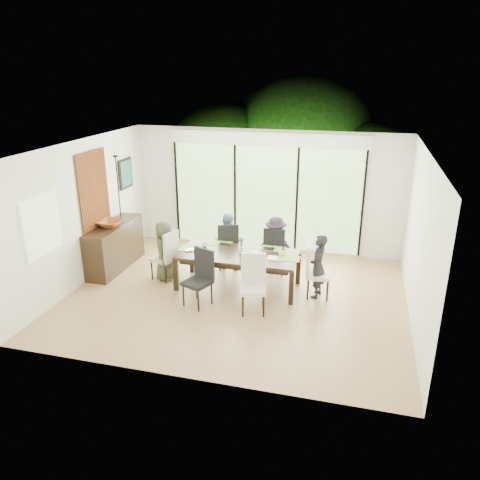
% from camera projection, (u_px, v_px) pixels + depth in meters
% --- Properties ---
extents(floor, '(6.00, 5.00, 0.01)m').
position_uv_depth(floor, '(237.00, 296.00, 8.55)').
color(floor, '#905E39').
rests_on(floor, ground).
extents(ceiling, '(6.00, 5.00, 0.01)m').
position_uv_depth(ceiling, '(236.00, 147.00, 7.61)').
color(ceiling, white).
rests_on(ceiling, wall_back).
extents(wall_back, '(6.00, 0.02, 2.70)m').
position_uv_depth(wall_back, '(266.00, 191.00, 10.36)').
color(wall_back, silver).
rests_on(wall_back, floor).
extents(wall_front, '(6.00, 0.02, 2.70)m').
position_uv_depth(wall_front, '(183.00, 288.00, 5.81)').
color(wall_front, silver).
rests_on(wall_front, floor).
extents(wall_left, '(0.02, 5.00, 2.70)m').
position_uv_depth(wall_left, '(82.00, 213.00, 8.81)').
color(wall_left, white).
rests_on(wall_left, floor).
extents(wall_right, '(0.02, 5.00, 2.70)m').
position_uv_depth(wall_right, '(420.00, 241.00, 7.36)').
color(wall_right, white).
rests_on(wall_right, floor).
extents(glass_doors, '(4.20, 0.02, 2.30)m').
position_uv_depth(glass_doors, '(266.00, 198.00, 10.37)').
color(glass_doors, '#598C3F').
rests_on(glass_doors, wall_back).
extents(blinds_header, '(4.40, 0.06, 0.28)m').
position_uv_depth(blinds_header, '(267.00, 139.00, 9.91)').
color(blinds_header, white).
rests_on(blinds_header, wall_back).
extents(mullion_a, '(0.05, 0.04, 2.30)m').
position_uv_depth(mullion_a, '(177.00, 192.00, 10.87)').
color(mullion_a, black).
rests_on(mullion_a, wall_back).
extents(mullion_b, '(0.05, 0.04, 2.30)m').
position_uv_depth(mullion_b, '(235.00, 196.00, 10.53)').
color(mullion_b, black).
rests_on(mullion_b, wall_back).
extents(mullion_c, '(0.05, 0.04, 2.30)m').
position_uv_depth(mullion_c, '(297.00, 200.00, 10.20)').
color(mullion_c, black).
rests_on(mullion_c, wall_back).
extents(mullion_d, '(0.05, 0.04, 2.30)m').
position_uv_depth(mullion_d, '(363.00, 205.00, 9.86)').
color(mullion_d, black).
rests_on(mullion_d, wall_back).
extents(side_window, '(0.02, 0.90, 1.00)m').
position_uv_depth(side_window, '(42.00, 225.00, 7.66)').
color(side_window, '#8CAD7F').
rests_on(side_window, wall_left).
extents(deck, '(6.00, 1.80, 0.10)m').
position_uv_depth(deck, '(272.00, 237.00, 11.65)').
color(deck, brown).
rests_on(deck, ground).
extents(rail_top, '(6.00, 0.08, 0.06)m').
position_uv_depth(rail_top, '(279.00, 205.00, 12.17)').
color(rail_top, brown).
rests_on(rail_top, deck).
extents(foliage_left, '(3.20, 3.20, 3.20)m').
position_uv_depth(foliage_left, '(223.00, 161.00, 13.20)').
color(foliage_left, '#14380F').
rests_on(foliage_left, ground).
extents(foliage_mid, '(4.00, 4.00, 4.00)m').
position_uv_depth(foliage_mid, '(304.00, 148.00, 13.09)').
color(foliage_mid, '#14380F').
rests_on(foliage_mid, ground).
extents(foliage_right, '(2.80, 2.80, 2.80)m').
position_uv_depth(foliage_right, '(369.00, 177.00, 12.12)').
color(foliage_right, '#14380F').
rests_on(foliage_right, ground).
extents(foliage_far, '(3.60, 3.60, 3.60)m').
position_uv_depth(foliage_far, '(274.00, 149.00, 14.03)').
color(foliage_far, '#14380F').
rests_on(foliage_far, ground).
extents(table_top, '(2.20, 1.01, 0.05)m').
position_uv_depth(table_top, '(238.00, 255.00, 8.68)').
color(table_top, black).
rests_on(table_top, floor).
extents(table_apron, '(2.01, 0.82, 0.09)m').
position_uv_depth(table_apron, '(238.00, 259.00, 8.70)').
color(table_apron, black).
rests_on(table_apron, floor).
extents(table_leg_fl, '(0.08, 0.08, 0.63)m').
position_uv_depth(table_leg_fl, '(176.00, 275.00, 8.66)').
color(table_leg_fl, black).
rests_on(table_leg_fl, floor).
extents(table_leg_fr, '(0.08, 0.08, 0.63)m').
position_uv_depth(table_leg_fr, '(291.00, 288.00, 8.15)').
color(table_leg_fr, black).
rests_on(table_leg_fr, floor).
extents(table_leg_bl, '(0.08, 0.08, 0.63)m').
position_uv_depth(table_leg_bl, '(192.00, 258.00, 9.44)').
color(table_leg_bl, black).
rests_on(table_leg_bl, floor).
extents(table_leg_br, '(0.08, 0.08, 0.63)m').
position_uv_depth(table_leg_br, '(298.00, 269.00, 8.92)').
color(table_leg_br, black).
rests_on(table_leg_br, floor).
extents(chair_left_end, '(0.52, 0.52, 1.01)m').
position_uv_depth(chair_left_end, '(164.00, 255.00, 9.09)').
color(chair_left_end, beige).
rests_on(chair_left_end, floor).
extents(chair_right_end, '(0.45, 0.45, 1.01)m').
position_uv_depth(chair_right_end, '(319.00, 271.00, 8.37)').
color(chair_right_end, white).
rests_on(chair_right_end, floor).
extents(chair_far_left, '(0.54, 0.54, 1.01)m').
position_uv_depth(chair_far_left, '(228.00, 245.00, 9.61)').
color(chair_far_left, black).
rests_on(chair_far_left, floor).
extents(chair_far_right, '(0.43, 0.43, 1.01)m').
position_uv_depth(chair_far_right, '(275.00, 249.00, 9.37)').
color(chair_far_right, black).
rests_on(chair_far_right, floor).
extents(chair_near_left, '(0.55, 0.55, 1.01)m').
position_uv_depth(chair_near_left, '(197.00, 279.00, 8.06)').
color(chair_near_left, black).
rests_on(chair_near_left, floor).
extents(chair_near_right, '(0.51, 0.51, 1.01)m').
position_uv_depth(chair_near_right, '(253.00, 285.00, 7.82)').
color(chair_near_right, silver).
rests_on(chair_near_right, floor).
extents(person_left_end, '(0.40, 0.58, 1.18)m').
position_uv_depth(person_left_end, '(164.00, 251.00, 9.05)').
color(person_left_end, '#3F462F').
rests_on(person_left_end, floor).
extents(person_right_end, '(0.42, 0.59, 1.18)m').
position_uv_depth(person_right_end, '(318.00, 266.00, 8.34)').
color(person_right_end, black).
rests_on(person_right_end, floor).
extents(person_far_left, '(0.57, 0.37, 1.18)m').
position_uv_depth(person_far_left, '(227.00, 241.00, 9.56)').
color(person_far_left, '#7999B0').
rests_on(person_far_left, floor).
extents(person_far_right, '(0.58, 0.39, 1.18)m').
position_uv_depth(person_far_right, '(275.00, 245.00, 9.32)').
color(person_far_right, '#261C2B').
rests_on(person_far_right, floor).
extents(placemat_left, '(0.40, 0.29, 0.01)m').
position_uv_depth(placemat_left, '(190.00, 248.00, 8.89)').
color(placemat_left, '#82BD43').
rests_on(placemat_left, table_top).
extents(placemat_right, '(0.40, 0.29, 0.01)m').
position_uv_depth(placemat_right, '(289.00, 258.00, 8.44)').
color(placemat_right, olive).
rests_on(placemat_right, table_top).
extents(placemat_far_l, '(0.40, 0.29, 0.01)m').
position_uv_depth(placemat_far_l, '(221.00, 244.00, 9.14)').
color(placemat_far_l, '#74A53B').
rests_on(placemat_far_l, table_top).
extents(placemat_far_r, '(0.40, 0.29, 0.01)m').
position_uv_depth(placemat_far_r, '(271.00, 248.00, 8.90)').
color(placemat_far_r, '#6CA039').
rests_on(placemat_far_r, table_top).
extents(placemat_paper, '(0.40, 0.29, 0.01)m').
position_uv_depth(placemat_paper, '(205.00, 256.00, 8.52)').
color(placemat_paper, white).
rests_on(placemat_paper, table_top).
extents(tablet_far_l, '(0.24, 0.16, 0.01)m').
position_uv_depth(tablet_far_l, '(225.00, 245.00, 9.06)').
color(tablet_far_l, black).
rests_on(tablet_far_l, table_top).
extents(tablet_far_r, '(0.22, 0.16, 0.01)m').
position_uv_depth(tablet_far_r, '(268.00, 249.00, 8.86)').
color(tablet_far_r, black).
rests_on(tablet_far_r, table_top).
extents(papers, '(0.27, 0.20, 0.00)m').
position_uv_depth(papers, '(275.00, 258.00, 8.45)').
color(papers, white).
rests_on(papers, table_top).
extents(platter_base, '(0.24, 0.24, 0.02)m').
position_uv_depth(platter_base, '(205.00, 256.00, 8.52)').
color(platter_base, white).
rests_on(platter_base, table_top).
extents(platter_snacks, '(0.18, 0.18, 0.01)m').
position_uv_depth(platter_snacks, '(205.00, 255.00, 8.51)').
color(platter_snacks, orange).
rests_on(platter_snacks, table_top).
extents(vase, '(0.07, 0.07, 0.11)m').
position_uv_depth(vase, '(241.00, 250.00, 8.68)').
color(vase, silver).
rests_on(vase, table_top).
extents(hyacinth_stems, '(0.04, 0.04, 0.15)m').
position_uv_depth(hyacinth_stems, '(241.00, 244.00, 8.64)').
color(hyacinth_stems, '#337226').
rests_on(hyacinth_stems, table_top).
extents(hyacinth_blooms, '(0.10, 0.10, 0.10)m').
position_uv_depth(hyacinth_blooms, '(241.00, 240.00, 8.61)').
color(hyacinth_blooms, '#4356A9').
rests_on(hyacinth_blooms, table_top).
extents(laptop, '(0.36, 0.34, 0.02)m').
position_uv_depth(laptop, '(193.00, 250.00, 8.77)').
color(laptop, silver).
rests_on(laptop, table_top).
extents(cup_a, '(0.14, 0.14, 0.09)m').
position_uv_depth(cup_a, '(205.00, 245.00, 8.95)').
color(cup_a, white).
rests_on(cup_a, table_top).
extents(cup_b, '(0.13, 0.13, 0.08)m').
position_uv_depth(cup_b, '(245.00, 254.00, 8.52)').
color(cup_b, white).
rests_on(cup_b, table_top).
extents(cup_c, '(0.16, 0.16, 0.09)m').
position_uv_depth(cup_c, '(282.00, 253.00, 8.55)').
color(cup_c, white).
rests_on(cup_c, table_top).
extents(book, '(0.24, 0.25, 0.02)m').
position_uv_depth(book, '(252.00, 253.00, 8.65)').
color(book, white).
rests_on(book, table_top).
extents(sideboard, '(0.47, 1.67, 0.94)m').
position_uv_depth(sideboard, '(115.00, 246.00, 9.61)').
color(sideboard, black).
rests_on(sideboard, floor).
extents(bowl, '(0.50, 0.50, 0.12)m').
position_uv_depth(bowl, '(110.00, 223.00, 9.33)').
color(bowl, brown).
rests_on(bowl, sideboard).
extents(candlestick_base, '(0.10, 0.10, 0.04)m').
position_uv_depth(candlestick_base, '(121.00, 219.00, 9.75)').
color(candlestick_base, black).
rests_on(candlestick_base, sideboard).
extents(candlestick_shaft, '(0.03, 0.03, 1.31)m').
position_uv_depth(candlestick_shaft, '(118.00, 188.00, 9.52)').
color(candlestick_shaft, black).
rests_on(candlestick_shaft, sideboard).
extents(candlestick_pan, '(0.10, 0.10, 0.03)m').
position_uv_depth(candlestick_pan, '(115.00, 156.00, 9.30)').
color(candlestick_pan, black).
rests_on(candlestick_pan, sideboard).
extents(candle, '(0.04, 0.04, 0.10)m').
position_uv_depth(candle, '(115.00, 153.00, 9.28)').
color(candle, silver).
rests_on(candle, sideboard).
extents(tapestry, '(0.02, 1.00, 1.50)m').
position_uv_depth(tapestry, '(94.00, 190.00, 9.04)').
color(tapestry, brown).
rests_on(tapestry, wall_left).
extents(art_frame, '(0.03, 0.55, 0.65)m').
position_uv_depth(art_frame, '(126.00, 173.00, 10.20)').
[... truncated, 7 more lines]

